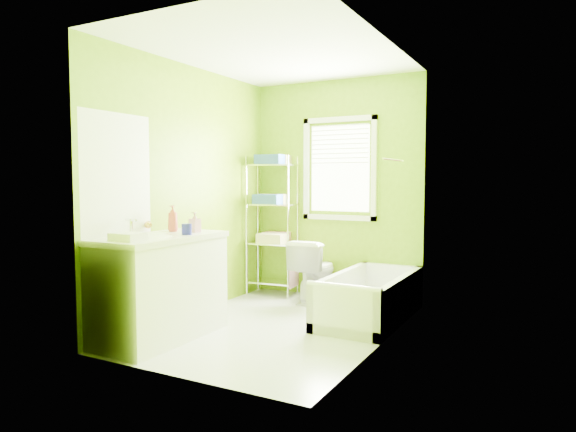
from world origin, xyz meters
The scene contains 9 objects.
ground centered at (0.00, 0.00, 0.00)m, with size 2.90×2.90×0.00m, color silver.
room_envelope centered at (0.00, 0.00, 1.55)m, with size 2.14×2.94×2.62m.
window centered at (0.05, 1.42, 1.61)m, with size 0.92×0.05×1.22m.
door centered at (-1.04, -1.00, 1.00)m, with size 0.09×0.80×2.00m.
right_wall_decor centered at (1.04, -0.02, 1.32)m, with size 0.04×1.48×1.17m.
bathtub centered at (0.70, 0.65, 0.16)m, with size 0.71×1.52×0.49m.
toilet centered at (-0.14, 1.13, 0.36)m, with size 0.41×0.71×0.73m, color white.
vanity centered at (-0.75, -0.80, 0.49)m, with size 0.63×1.24×1.18m.
wire_shelf_unit centered at (-0.73, 1.22, 1.05)m, with size 0.61×0.49×1.72m.
Camera 1 is at (2.38, -4.25, 1.41)m, focal length 32.00 mm.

